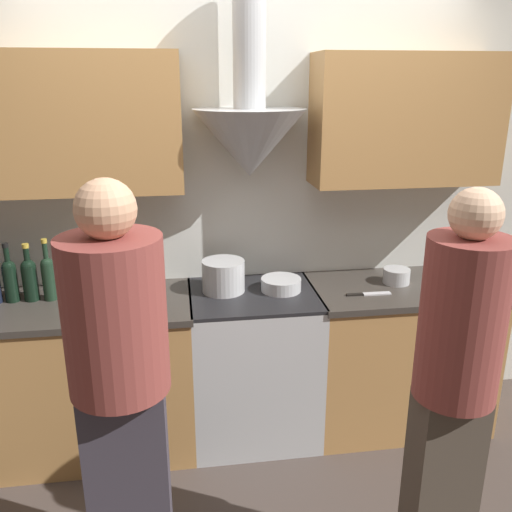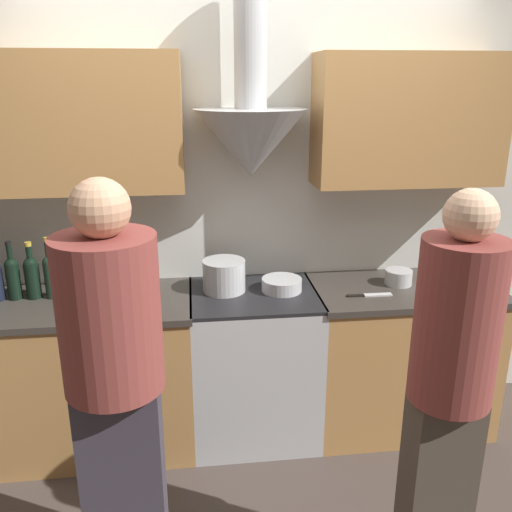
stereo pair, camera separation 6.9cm
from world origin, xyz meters
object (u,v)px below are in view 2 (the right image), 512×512
(stock_pot, at_px, (224,276))
(wine_bottle_5, at_px, (32,275))
(stove_range, at_px, (254,363))
(wine_bottle_4, at_px, (13,276))
(mixing_bowl, at_px, (282,285))
(saucepan, at_px, (398,277))
(orange_fruit, at_px, (464,292))
(wine_bottle_6, at_px, (50,274))
(person_foreground_left, at_px, (116,379))
(person_foreground_right, at_px, (449,388))

(stock_pot, bearing_deg, wine_bottle_5, 178.70)
(stove_range, height_order, wine_bottle_4, wine_bottle_4)
(mixing_bowl, distance_m, saucepan, 0.69)
(wine_bottle_5, bearing_deg, mixing_bowl, -2.61)
(wine_bottle_4, distance_m, orange_fruit, 2.42)
(stove_range, xyz_separation_m, wine_bottle_6, (-1.09, 0.07, 0.57))
(mixing_bowl, xyz_separation_m, orange_fruit, (0.96, -0.23, 0.00))
(wine_bottle_4, bearing_deg, stock_pot, -1.11)
(wine_bottle_4, bearing_deg, stove_range, -3.53)
(wine_bottle_5, xyz_separation_m, saucepan, (2.03, -0.04, -0.09))
(mixing_bowl, bearing_deg, saucepan, 1.45)
(orange_fruit, bearing_deg, stove_range, 169.23)
(wine_bottle_4, xyz_separation_m, person_foreground_left, (0.65, -1.00, -0.08))
(orange_fruit, bearing_deg, wine_bottle_5, 172.75)
(wine_bottle_4, xyz_separation_m, wine_bottle_5, (0.10, 0.00, -0.00))
(person_foreground_right, bearing_deg, stock_pot, 122.20)
(orange_fruit, bearing_deg, wine_bottle_6, 172.63)
(wine_bottle_6, distance_m, orange_fruit, 2.23)
(wine_bottle_5, xyz_separation_m, wine_bottle_6, (0.10, -0.01, 0.01))
(orange_fruit, bearing_deg, person_foreground_right, -119.89)
(stove_range, xyz_separation_m, wine_bottle_4, (-1.29, 0.08, 0.57))
(wine_bottle_4, relative_size, saucepan, 2.10)
(wine_bottle_5, distance_m, mixing_bowl, 1.35)
(mixing_bowl, bearing_deg, person_foreground_right, -69.56)
(wine_bottle_5, xyz_separation_m, person_foreground_left, (0.55, -1.00, -0.08))
(stove_range, xyz_separation_m, wine_bottle_5, (-1.19, 0.08, 0.57))
(saucepan, bearing_deg, orange_fruit, -42.55)
(wine_bottle_5, bearing_deg, person_foreground_right, -34.28)
(wine_bottle_4, distance_m, saucepan, 2.13)
(saucepan, relative_size, person_foreground_right, 0.09)
(wine_bottle_5, distance_m, stock_pot, 1.03)
(stock_pot, bearing_deg, wine_bottle_4, 178.89)
(person_foreground_right, bearing_deg, orange_fruit, 60.11)
(wine_bottle_6, bearing_deg, stove_range, -3.82)
(wine_bottle_4, height_order, person_foreground_left, person_foreground_left)
(mixing_bowl, bearing_deg, wine_bottle_4, 177.62)
(wine_bottle_6, distance_m, mixing_bowl, 1.26)
(saucepan, height_order, person_foreground_left, person_foreground_left)
(mixing_bowl, bearing_deg, stock_pot, 173.17)
(orange_fruit, height_order, person_foreground_right, person_foreground_right)
(stove_range, bearing_deg, mixing_bowl, 6.86)
(stove_range, relative_size, wine_bottle_6, 2.61)
(wine_bottle_6, xyz_separation_m, stock_pot, (0.93, -0.02, -0.05))
(stove_range, height_order, person_foreground_right, person_foreground_right)
(wine_bottle_4, relative_size, wine_bottle_6, 0.95)
(saucepan, bearing_deg, person_foreground_left, -147.14)
(wine_bottle_5, xyz_separation_m, stock_pot, (1.03, -0.02, -0.04))
(stock_pot, bearing_deg, mixing_bowl, -6.83)
(person_foreground_left, relative_size, person_foreground_right, 1.02)
(wine_bottle_6, height_order, orange_fruit, wine_bottle_6)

